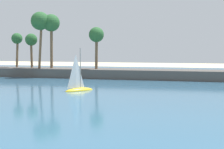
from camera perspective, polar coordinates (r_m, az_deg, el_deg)
The scene contains 3 objects.
sea at distance 57.58m, azimuth 9.04°, elevation -1.42°, with size 220.00×93.28×0.06m, color #33607F.
palm_headland at distance 63.95m, azimuth 9.37°, elevation 1.77°, with size 113.59×6.23×13.09m.
sailboat_near_shore at distance 46.69m, azimuth -5.55°, elevation -2.01°, with size 3.62×4.14×6.17m.
Camera 1 is at (5.42, -4.31, 5.83)m, focal length 55.29 mm.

